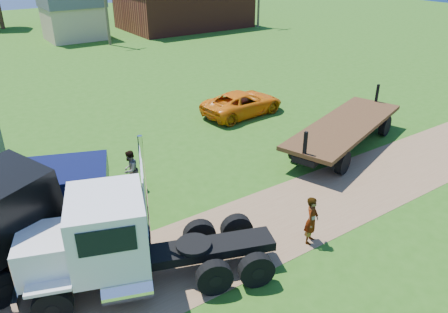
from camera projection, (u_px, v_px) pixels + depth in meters
ground at (291, 214)px, 17.41m from camera, size 140.00×140.00×0.00m
dirt_track at (291, 214)px, 17.41m from camera, size 120.00×4.20×0.01m
white_semi_tractor at (113, 243)px, 13.11m from camera, size 8.01×4.91×4.77m
orange_pickup at (243, 103)px, 27.22m from camera, size 5.57×2.91×1.50m
flatbed_trailer at (344, 129)px, 22.75m from camera, size 9.55×5.48×2.35m
spectator_a at (312, 220)px, 15.42m from camera, size 0.80×0.71×1.84m
spectator_b at (130, 170)px, 18.93m from camera, size 1.09×1.06×1.77m
brick_building at (184, 5)px, 55.02m from camera, size 15.40×10.40×5.30m
tan_shed at (74, 17)px, 48.03m from camera, size 6.20×5.40×4.70m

